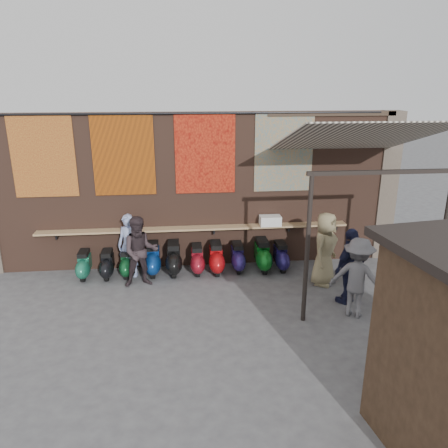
% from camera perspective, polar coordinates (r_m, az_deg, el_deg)
% --- Properties ---
extents(ground, '(70.00, 70.00, 0.00)m').
position_cam_1_polar(ground, '(9.61, -3.12, -11.24)').
color(ground, '#474749').
rests_on(ground, ground).
extents(brick_wall, '(10.00, 0.40, 4.00)m').
position_cam_1_polar(brick_wall, '(11.41, -3.99, 4.32)').
color(brick_wall, brown).
rests_on(brick_wall, ground).
extents(pier_right, '(0.50, 0.50, 4.00)m').
position_cam_1_polar(pier_right, '(12.68, 20.27, 4.64)').
color(pier_right, '#4C4238').
rests_on(pier_right, ground).
extents(eating_counter, '(8.00, 0.32, 0.05)m').
position_cam_1_polar(eating_counter, '(11.30, -3.82, -0.55)').
color(eating_counter, '#9E7A51').
rests_on(eating_counter, brick_wall).
extents(shelf_box, '(0.55, 0.32, 0.25)m').
position_cam_1_polar(shelf_box, '(11.46, 6.06, 0.44)').
color(shelf_box, white).
rests_on(shelf_box, eating_counter).
extents(tapestry_redgold, '(1.50, 0.02, 2.00)m').
position_cam_1_polar(tapestry_redgold, '(11.46, -22.55, 8.17)').
color(tapestry_redgold, maroon).
rests_on(tapestry_redgold, brick_wall).
extents(tapestry_sun, '(1.50, 0.02, 2.00)m').
position_cam_1_polar(tapestry_sun, '(11.07, -12.99, 8.77)').
color(tapestry_sun, orange).
rests_on(tapestry_sun, brick_wall).
extents(tapestry_orange, '(1.50, 0.02, 2.00)m').
position_cam_1_polar(tapestry_orange, '(11.01, -2.48, 9.16)').
color(tapestry_orange, '#BA3317').
rests_on(tapestry_orange, brick_wall).
extents(tapestry_multi, '(1.50, 0.02, 2.00)m').
position_cam_1_polar(tapestry_multi, '(11.31, 7.82, 9.25)').
color(tapestry_multi, teal).
rests_on(tapestry_multi, brick_wall).
extents(hang_rail, '(9.50, 0.06, 0.06)m').
position_cam_1_polar(hang_rail, '(10.88, -4.18, 14.22)').
color(hang_rail, black).
rests_on(hang_rail, brick_wall).
extents(scooter_stool_0, '(0.32, 0.72, 0.68)m').
position_cam_1_polar(scooter_stool_0, '(11.51, -17.80, -5.11)').
color(scooter_stool_0, '#1A684C').
rests_on(scooter_stool_0, ground).
extents(scooter_stool_1, '(0.32, 0.72, 0.68)m').
position_cam_1_polar(scooter_stool_1, '(11.37, -14.98, -5.12)').
color(scooter_stool_1, black).
rests_on(scooter_stool_1, ground).
extents(scooter_stool_2, '(0.32, 0.71, 0.67)m').
position_cam_1_polar(scooter_stool_2, '(11.34, -12.57, -5.04)').
color(scooter_stool_2, '#0D431F').
rests_on(scooter_stool_2, ground).
extents(scooter_stool_3, '(0.38, 0.85, 0.80)m').
position_cam_1_polar(scooter_stool_3, '(11.30, -9.25, -4.55)').
color(scooter_stool_3, navy).
rests_on(scooter_stool_3, ground).
extents(scooter_stool_4, '(0.39, 0.86, 0.82)m').
position_cam_1_polar(scooter_stool_4, '(11.24, -6.57, -4.51)').
color(scooter_stool_4, black).
rests_on(scooter_stool_4, ground).
extents(scooter_stool_5, '(0.34, 0.76, 0.72)m').
position_cam_1_polar(scooter_stool_5, '(11.24, -3.52, -4.67)').
color(scooter_stool_5, maroon).
rests_on(scooter_stool_5, ground).
extents(scooter_stool_6, '(0.37, 0.83, 0.78)m').
position_cam_1_polar(scooter_stool_6, '(11.25, -1.03, -4.47)').
color(scooter_stool_6, '#AF0D10').
rests_on(scooter_stool_6, ground).
extents(scooter_stool_7, '(0.34, 0.76, 0.72)m').
position_cam_1_polar(scooter_stool_7, '(11.38, 1.79, -4.35)').
color(scooter_stool_7, navy).
rests_on(scooter_stool_7, ground).
extents(scooter_stool_8, '(0.39, 0.86, 0.81)m').
position_cam_1_polar(scooter_stool_8, '(11.42, 5.05, -4.09)').
color(scooter_stool_8, '#0C5717').
rests_on(scooter_stool_8, ground).
extents(scooter_stool_9, '(0.34, 0.76, 0.72)m').
position_cam_1_polar(scooter_stool_9, '(11.53, 7.45, -4.22)').
color(scooter_stool_9, '#1A1349').
rests_on(scooter_stool_9, ground).
extents(diner_left, '(0.68, 0.56, 1.62)m').
position_cam_1_polar(diner_left, '(11.16, -12.30, -2.78)').
color(diner_left, '#8695C3').
rests_on(diner_left, ground).
extents(diner_right, '(0.93, 0.77, 1.73)m').
position_cam_1_polar(diner_right, '(10.55, -10.86, -3.59)').
color(diner_right, '#312629').
rests_on(diner_right, ground).
extents(shopper_navy, '(1.07, 0.93, 1.73)m').
position_cam_1_polar(shopper_navy, '(9.98, 16.13, -5.30)').
color(shopper_navy, '#171934').
rests_on(shopper_navy, ground).
extents(shopper_grey, '(1.28, 1.13, 1.72)m').
position_cam_1_polar(shopper_grey, '(9.47, 17.00, -6.72)').
color(shopper_grey, slate).
rests_on(shopper_grey, ground).
extents(shopper_tan, '(1.00, 1.05, 1.80)m').
position_cam_1_polar(shopper_tan, '(10.72, 13.01, -3.18)').
color(shopper_tan, '#877A56').
rests_on(shopper_tan, ground).
extents(stall_shelf, '(2.13, 0.40, 0.06)m').
position_cam_1_polar(stall_shelf, '(7.49, 26.63, -13.51)').
color(stall_shelf, '#473321').
rests_on(stall_shelf, market_stall).
extents(awning_canvas, '(3.20, 3.28, 0.97)m').
position_cam_1_polar(awning_canvas, '(10.11, 16.82, 10.78)').
color(awning_canvas, beige).
rests_on(awning_canvas, brick_wall).
extents(awning_ledger, '(3.30, 0.08, 0.12)m').
position_cam_1_polar(awning_ledger, '(11.56, 13.98, 13.83)').
color(awning_ledger, '#33261C').
rests_on(awning_ledger, brick_wall).
extents(awning_header, '(3.00, 0.08, 0.08)m').
position_cam_1_polar(awning_header, '(8.83, 20.20, 6.38)').
color(awning_header, black).
rests_on(awning_header, awning_post_left).
extents(awning_post_left, '(0.09, 0.09, 3.10)m').
position_cam_1_polar(awning_post_left, '(8.74, 10.81, -3.40)').
color(awning_post_left, black).
rests_on(awning_post_left, ground).
extents(awning_post_right, '(0.09, 0.09, 3.10)m').
position_cam_1_polar(awning_post_right, '(9.90, 26.56, -2.48)').
color(awning_post_right, black).
rests_on(awning_post_right, ground).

